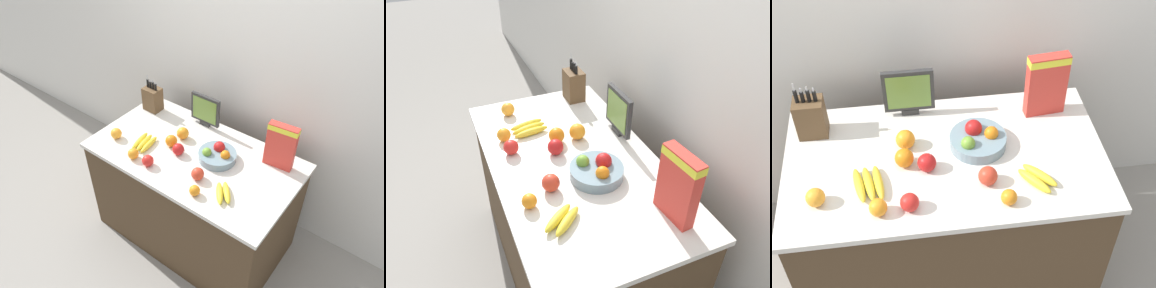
# 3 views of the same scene
# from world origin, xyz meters

# --- Properties ---
(ground_plane) EXTENTS (14.00, 14.00, 0.00)m
(ground_plane) POSITION_xyz_m (0.00, 0.00, 0.00)
(ground_plane) COLOR gray
(wall_back) EXTENTS (9.00, 0.06, 2.60)m
(wall_back) POSITION_xyz_m (0.00, 0.62, 1.30)
(wall_back) COLOR silver
(wall_back) RESTS_ON ground_plane
(counter) EXTENTS (1.45, 0.81, 0.87)m
(counter) POSITION_xyz_m (0.00, 0.00, 0.43)
(counter) COLOR #4C3823
(counter) RESTS_ON ground_plane
(knife_block) EXTENTS (0.13, 0.11, 0.30)m
(knife_block) POSITION_xyz_m (-0.59, 0.24, 0.97)
(knife_block) COLOR brown
(knife_block) RESTS_ON counter
(small_monitor) EXTENTS (0.24, 0.03, 0.26)m
(small_monitor) POSITION_xyz_m (-0.14, 0.32, 1.00)
(small_monitor) COLOR #2D2D2D
(small_monitor) RESTS_ON counter
(cereal_box) EXTENTS (0.20, 0.08, 0.33)m
(cereal_box) POSITION_xyz_m (0.51, 0.25, 1.05)
(cereal_box) COLOR red
(cereal_box) RESTS_ON counter
(fruit_bowl) EXTENTS (0.26, 0.26, 0.11)m
(fruit_bowl) POSITION_xyz_m (0.15, 0.06, 0.90)
(fruit_bowl) COLOR gray
(fruit_bowl) RESTS_ON counter
(banana_bunch_left) EXTENTS (0.18, 0.20, 0.04)m
(banana_bunch_left) POSITION_xyz_m (0.37, -0.20, 0.89)
(banana_bunch_left) COLOR yellow
(banana_bunch_left) RESTS_ON counter
(banana_bunch_right) EXTENTS (0.15, 0.21, 0.04)m
(banana_bunch_right) POSITION_xyz_m (-0.34, -0.13, 0.89)
(banana_bunch_right) COLOR yellow
(banana_bunch_right) RESTS_ON counter
(apple_middle) EXTENTS (0.08, 0.08, 0.08)m
(apple_middle) POSITION_xyz_m (-0.09, -0.06, 0.91)
(apple_middle) COLOR red
(apple_middle) RESTS_ON counter
(apple_front) EXTENTS (0.08, 0.08, 0.08)m
(apple_front) POSITION_xyz_m (0.16, -0.18, 0.91)
(apple_front) COLOR red
(apple_front) RESTS_ON counter
(apple_by_knife_block) EXTENTS (0.08, 0.08, 0.08)m
(apple_by_knife_block) POSITION_xyz_m (-0.18, -0.27, 0.91)
(apple_by_knife_block) COLOR red
(apple_by_knife_block) RESTS_ON counter
(orange_mid_left) EXTENTS (0.08, 0.08, 0.08)m
(orange_mid_left) POSITION_xyz_m (-0.31, -0.28, 0.91)
(orange_mid_left) COLOR orange
(orange_mid_left) RESTS_ON counter
(orange_front_left) EXTENTS (0.07, 0.07, 0.07)m
(orange_front_left) POSITION_xyz_m (0.23, -0.30, 0.90)
(orange_front_left) COLOR orange
(orange_front_left) RESTS_ON counter
(orange_by_cereal) EXTENTS (0.08, 0.08, 0.08)m
(orange_by_cereal) POSITION_xyz_m (-0.56, -0.20, 0.91)
(orange_by_cereal) COLOR orange
(orange_by_cereal) RESTS_ON counter
(orange_mid_right) EXTENTS (0.09, 0.09, 0.09)m
(orange_mid_right) POSITION_xyz_m (-0.17, 0.09, 0.91)
(orange_mid_right) COLOR orange
(orange_mid_right) RESTS_ON counter
(orange_back_center) EXTENTS (0.09, 0.09, 0.09)m
(orange_back_center) POSITION_xyz_m (-0.18, -0.02, 0.91)
(orange_back_center) COLOR orange
(orange_back_center) RESTS_ON counter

